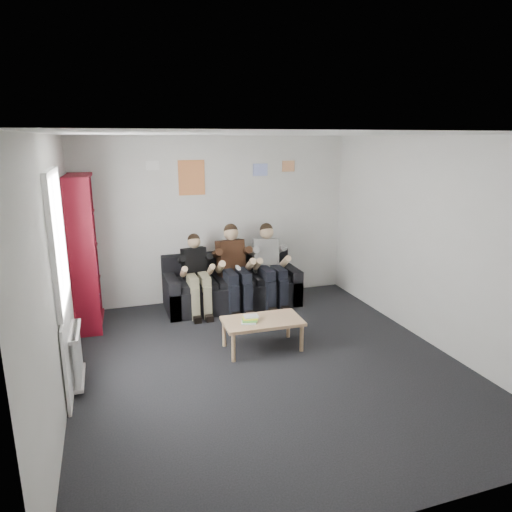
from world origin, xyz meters
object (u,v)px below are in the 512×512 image
Objects in this scene: sofa at (231,287)px; person_middle at (234,269)px; coffee_table at (262,323)px; person_right at (270,266)px; bookshelf at (85,252)px; person_left at (197,275)px.

person_middle is (-0.00, -0.20, 0.37)m from sofa.
person_middle is at bearing 88.04° from coffee_table.
person_right is at bearing 66.74° from coffee_table.
person_right is (0.60, -0.20, 0.36)m from sofa.
coffee_table is (2.13, -1.57, -0.73)m from bookshelf.
sofa is 0.42m from person_middle.
bookshelf is 2.81m from person_right.
sofa is 0.72m from person_right.
person_middle is at bearing -170.73° from person_right.
bookshelf is 2.75m from coffee_table.
bookshelf reaches higher than sofa.
sofa is 1.61× the size of person_right.
person_left reaches higher than sofa.
coffee_table is 0.82× the size of person_left.
sofa is 2.13× the size of coffee_table.
coffee_table is 1.54m from person_middle.
sofa is 2.32m from bookshelf.
sofa reaches higher than coffee_table.
person_left is at bearing -171.15° from person_right.
sofa is 1.58× the size of person_middle.
bookshelf reaches higher than coffee_table.
coffee_table is at bearing -100.20° from person_middle.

